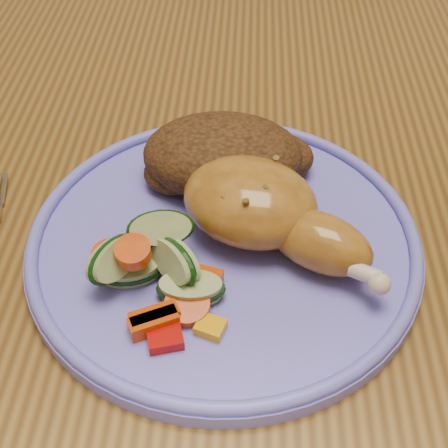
# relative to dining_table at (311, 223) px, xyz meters

# --- Properties ---
(dining_table) EXTENTS (0.90, 1.40, 0.75)m
(dining_table) POSITION_rel_dining_table_xyz_m (0.00, 0.00, 0.00)
(dining_table) COLOR brown
(dining_table) RESTS_ON ground
(chair_far) EXTENTS (0.42, 0.42, 0.91)m
(chair_far) POSITION_rel_dining_table_xyz_m (0.00, 0.63, -0.17)
(chair_far) COLOR #4C2D16
(chair_far) RESTS_ON ground
(plate) EXTENTS (0.30, 0.30, 0.01)m
(plate) POSITION_rel_dining_table_xyz_m (-0.08, -0.12, 0.09)
(plate) COLOR #6B68DE
(plate) RESTS_ON dining_table
(plate_rim) EXTENTS (0.30, 0.30, 0.01)m
(plate_rim) POSITION_rel_dining_table_xyz_m (-0.08, -0.12, 0.10)
(plate_rim) COLOR #6B68DE
(plate_rim) RESTS_ON plate
(chicken_leg) EXTENTS (0.16, 0.14, 0.05)m
(chicken_leg) POSITION_rel_dining_table_xyz_m (-0.05, -0.11, 0.12)
(chicken_leg) COLOR #AE7324
(chicken_leg) RESTS_ON plate
(rice_pilaf) EXTENTS (0.14, 0.09, 0.06)m
(rice_pilaf) POSITION_rel_dining_table_xyz_m (-0.08, -0.05, 0.12)
(rice_pilaf) COLOR #4C2D13
(rice_pilaf) RESTS_ON plate
(vegetable_pile) EXTENTS (0.11, 0.11, 0.05)m
(vegetable_pile) POSITION_rel_dining_table_xyz_m (-0.13, -0.16, 0.11)
(vegetable_pile) COLOR #A50A05
(vegetable_pile) RESTS_ON plate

